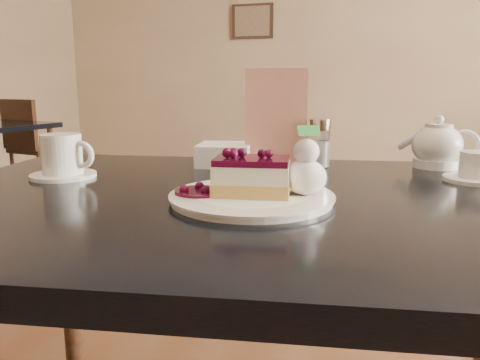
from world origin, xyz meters
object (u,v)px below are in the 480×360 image
(main_table, at_px, (255,238))
(cheesecake_slice, at_px, (252,176))
(coffee_set, at_px, (63,158))
(dessert_plate, at_px, (252,198))
(tea_set, at_px, (444,150))

(main_table, distance_m, cheesecake_slice, 0.13)
(cheesecake_slice, bearing_deg, coffee_set, 159.60)
(dessert_plate, bearing_deg, cheesecake_slice, -90.00)
(coffee_set, bearing_deg, cheesecake_slice, -12.06)
(cheesecake_slice, xyz_separation_m, coffee_set, (-0.43, 0.09, -0.00))
(dessert_plate, bearing_deg, main_table, 98.33)
(tea_set, bearing_deg, coffee_set, -158.06)
(cheesecake_slice, distance_m, coffee_set, 0.44)
(cheesecake_slice, bearing_deg, tea_set, 41.22)
(main_table, height_order, coffee_set, coffee_set)
(main_table, distance_m, dessert_plate, 0.10)
(tea_set, bearing_deg, main_table, -134.92)
(coffee_set, bearing_deg, main_table, -5.51)
(dessert_plate, xyz_separation_m, tea_set, (0.34, 0.40, 0.04))
(cheesecake_slice, height_order, coffee_set, coffee_set)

